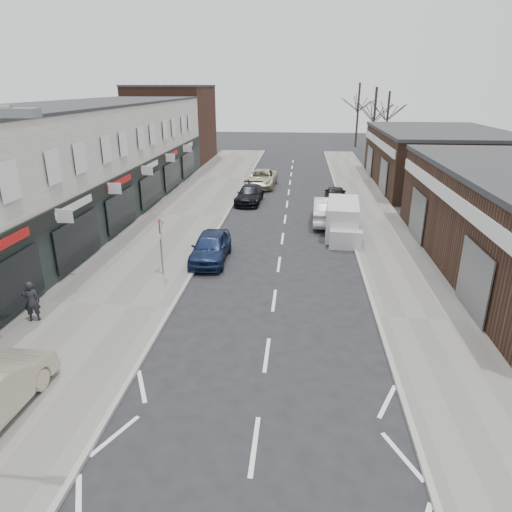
% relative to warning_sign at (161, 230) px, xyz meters
% --- Properties ---
extents(pavement_left, '(5.50, 64.00, 0.12)m').
position_rel_warning_sign_xyz_m(pavement_left, '(-1.59, 10.00, -2.14)').
color(pavement_left, slate).
rests_on(pavement_left, ground).
extents(pavement_right, '(3.50, 64.00, 0.12)m').
position_rel_warning_sign_xyz_m(pavement_right, '(10.91, 10.00, -2.14)').
color(pavement_right, slate).
rests_on(pavement_right, ground).
extents(shop_terrace_left, '(8.00, 41.00, 7.10)m').
position_rel_warning_sign_xyz_m(shop_terrace_left, '(-8.34, 7.50, 1.35)').
color(shop_terrace_left, silver).
rests_on(shop_terrace_left, ground).
extents(brick_block_far, '(8.00, 10.00, 8.00)m').
position_rel_warning_sign_xyz_m(brick_block_far, '(-8.34, 33.00, 1.80)').
color(brick_block_far, '#46281E').
rests_on(brick_block_far, ground).
extents(right_unit_far, '(10.00, 16.00, 4.50)m').
position_rel_warning_sign_xyz_m(right_unit_far, '(17.66, 22.00, 0.05)').
color(right_unit_far, '#3D271B').
rests_on(right_unit_far, ground).
extents(tree_far_a, '(3.60, 3.60, 8.00)m').
position_rel_warning_sign_xyz_m(tree_far_a, '(14.16, 36.00, -2.20)').
color(tree_far_a, '#382D26').
rests_on(tree_far_a, ground).
extents(tree_far_b, '(3.60, 3.60, 7.50)m').
position_rel_warning_sign_xyz_m(tree_far_b, '(16.66, 42.00, -2.20)').
color(tree_far_b, '#382D26').
rests_on(tree_far_b, ground).
extents(tree_far_c, '(3.60, 3.60, 8.50)m').
position_rel_warning_sign_xyz_m(tree_far_c, '(13.66, 48.00, -2.20)').
color(tree_far_c, '#382D26').
rests_on(tree_far_c, ground).
extents(warning_sign, '(0.12, 0.80, 2.70)m').
position_rel_warning_sign_xyz_m(warning_sign, '(0.00, 0.00, 0.00)').
color(warning_sign, slate).
rests_on(warning_sign, pavement_left).
extents(white_van, '(2.10, 5.09, 1.93)m').
position_rel_warning_sign_xyz_m(white_van, '(8.56, 6.92, -1.29)').
color(white_van, silver).
rests_on(white_van, ground).
extents(pedestrian, '(0.65, 0.53, 1.54)m').
position_rel_warning_sign_xyz_m(pedestrian, '(-3.47, -4.73, -1.31)').
color(pedestrian, black).
rests_on(pedestrian, pavement_left).
extents(parked_car_left_a, '(1.73, 4.22, 1.43)m').
position_rel_warning_sign_xyz_m(parked_car_left_a, '(1.76, 2.19, -1.48)').
color(parked_car_left_a, '#162447').
rests_on(parked_car_left_a, ground).
extents(parked_car_left_b, '(1.94, 4.44, 1.27)m').
position_rel_warning_sign_xyz_m(parked_car_left_b, '(2.36, 14.16, -1.57)').
color(parked_car_left_b, black).
rests_on(parked_car_left_b, ground).
extents(parked_car_left_c, '(2.60, 5.21, 1.42)m').
position_rel_warning_sign_xyz_m(parked_car_left_c, '(2.76, 19.92, -1.49)').
color(parked_car_left_c, '#BEBA98').
rests_on(parked_car_left_c, ground).
extents(parked_car_right_a, '(1.93, 5.07, 1.65)m').
position_rel_warning_sign_xyz_m(parked_car_right_a, '(7.84, 9.47, -1.38)').
color(parked_car_right_a, silver).
rests_on(parked_car_right_a, ground).
extents(parked_car_right_b, '(1.85, 4.00, 1.33)m').
position_rel_warning_sign_xyz_m(parked_car_right_b, '(8.65, 14.54, -1.54)').
color(parked_car_right_b, black).
rests_on(parked_car_right_b, ground).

